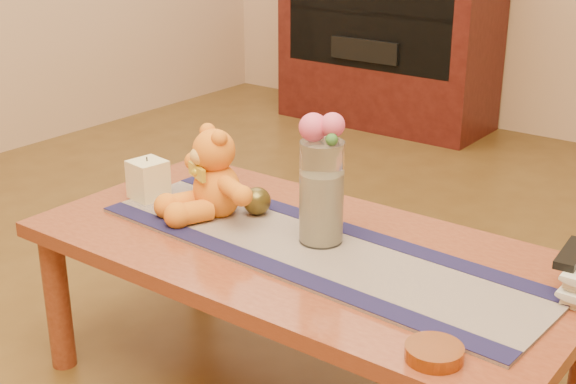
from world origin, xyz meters
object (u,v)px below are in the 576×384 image
Objects in this scene: amber_dish at (434,353)px; glass_vase at (322,192)px; teddy_bear at (216,173)px; tv_remote at (572,254)px; book_bottom at (569,282)px; pillar_candle at (148,179)px; bronze_ball at (257,201)px.

glass_vase is at bearing 147.38° from amber_dish.
tv_remote is at bearing 33.26° from teddy_bear.
book_bottom is at bearing 76.57° from amber_dish.
glass_vase is at bearing 4.99° from pillar_candle.
book_bottom is (0.91, 0.16, -0.11)m from teddy_bear.
pillar_candle reaches higher than book_bottom.
pillar_candle is at bearing -164.79° from bronze_ball.
glass_vase reaches higher than tv_remote.
teddy_bear is at bearing 8.81° from pillar_candle.
pillar_candle is 0.42× the size of glass_vase.
tv_remote is at bearing -93.00° from book_bottom.
bronze_ball is (-0.24, 0.04, -0.09)m from glass_vase.
teddy_bear is 0.92m from tv_remote.
book_bottom is at bearing 90.00° from tv_remote.
teddy_bear is 1.30× the size of glass_vase.
glass_vase reaches higher than pillar_candle.
amber_dish is at bearing -13.66° from pillar_candle.
amber_dish is at bearing 4.23° from teddy_bear.
glass_vase is 0.26m from bronze_ball.
bronze_ball is 0.82m from tv_remote.
tv_remote is at bearing 76.17° from amber_dish.
tv_remote is (0.58, 0.14, -0.05)m from glass_vase.
pillar_candle is 1.06m from amber_dish.
teddy_bear is at bearing -151.06° from bronze_ball.
teddy_bear reaches higher than amber_dish.
pillar_candle reaches higher than tv_remote.
pillar_candle is at bearing -177.91° from book_bottom.
pillar_candle is 1.15m from tv_remote.
bronze_ball is at bearing 170.60° from glass_vase.
book_bottom is at bearing 33.88° from teddy_bear.
teddy_bear is 0.13m from bronze_ball.
teddy_bear is at bearing -177.67° from book_bottom.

